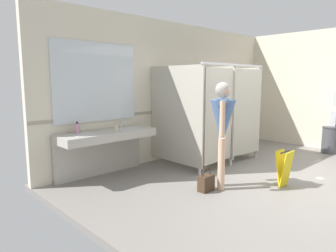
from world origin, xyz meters
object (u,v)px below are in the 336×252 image
object	(u,v)px
paper_towel_dispenser_lower	(336,119)
trash_bin	(330,140)
paper_cup	(116,128)
person_standing	(222,122)
soap_dispenser	(77,128)
handbag	(206,183)
wet_floor_sign	(284,168)

from	to	relation	value
paper_towel_dispenser_lower	trash_bin	world-z (taller)	paper_towel_dispenser_lower
paper_cup	trash_bin	bearing A→B (deg)	-22.72
paper_towel_dispenser_lower	person_standing	size ratio (longest dim) A/B	0.24
paper_towel_dispenser_lower	paper_cup	world-z (taller)	paper_towel_dispenser_lower
soap_dispenser	handbag	bearing A→B (deg)	-56.45
soap_dispenser	paper_cup	bearing A→B (deg)	-20.44
trash_bin	person_standing	distance (m)	3.92
trash_bin	handbag	distance (m)	4.14
trash_bin	person_standing	bearing A→B (deg)	175.31
trash_bin	person_standing	world-z (taller)	person_standing
handbag	soap_dispenser	xyz separation A→B (m)	(-1.20, 1.81, 0.78)
person_standing	wet_floor_sign	xyz separation A→B (m)	(0.79, -0.66, -0.76)
person_standing	wet_floor_sign	size ratio (longest dim) A/B	2.85
trash_bin	wet_floor_sign	distance (m)	3.07
person_standing	wet_floor_sign	world-z (taller)	person_standing
handbag	soap_dispenser	size ratio (longest dim) A/B	1.94
handbag	soap_dispenser	world-z (taller)	soap_dispenser
handbag	wet_floor_sign	distance (m)	1.31
trash_bin	soap_dispenser	size ratio (longest dim) A/B	3.16
soap_dispenser	paper_cup	size ratio (longest dim) A/B	2.19
paper_towel_dispenser_lower	wet_floor_sign	world-z (taller)	paper_towel_dispenser_lower
paper_towel_dispenser_lower	soap_dispenser	xyz separation A→B (m)	(-5.61, 2.19, 0.14)
paper_cup	paper_towel_dispenser_lower	bearing A→B (deg)	-21.38
soap_dispenser	wet_floor_sign	world-z (taller)	soap_dispenser
paper_towel_dispenser_lower	soap_dispenser	world-z (taller)	soap_dispenser
paper_towel_dispenser_lower	trash_bin	distance (m)	0.55
paper_towel_dispenser_lower	wet_floor_sign	distance (m)	3.39
handbag	wet_floor_sign	xyz separation A→B (m)	(1.07, -0.73, 0.17)
person_standing	handbag	bearing A→B (deg)	166.10
trash_bin	wet_floor_sign	world-z (taller)	trash_bin
handbag	wet_floor_sign	world-z (taller)	wet_floor_sign
trash_bin	paper_cup	bearing A→B (deg)	157.28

